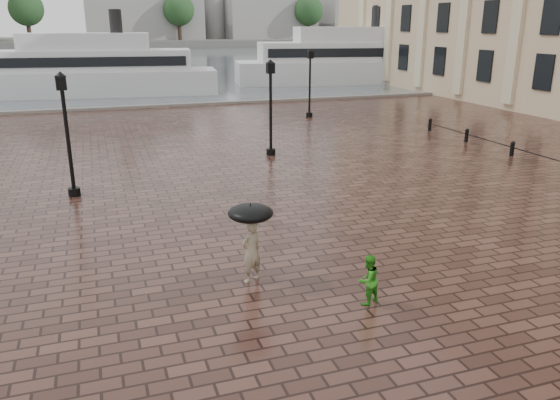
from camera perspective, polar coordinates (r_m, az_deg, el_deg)
name	(u,v)px	position (r m, az deg, el deg)	size (l,w,h in m)	color
ground	(330,289)	(13.45, 5.25, -9.24)	(300.00, 300.00, 0.00)	#331D17
harbour_water	(119,60)	(103.19, -16.45, 13.86)	(240.00, 240.00, 0.00)	#4C565C
quay_edge	(162,107)	(43.60, -12.18, 9.49)	(80.00, 0.60, 0.30)	slate
far_shore	(106,42)	(171.03, -17.74, 15.44)	(300.00, 60.00, 2.00)	#4C4C47
distant_skyline	(275,12)	(169.46, -0.51, 19.09)	(102.50, 22.00, 33.00)	gray
far_trees	(105,9)	(149.00, -17.77, 18.43)	(188.00, 8.00, 13.50)	#2D2119
street_lamps	(166,102)	(28.85, -11.85, 10.01)	(21.44, 14.44, 4.40)	black
adult_pedestrian	(251,251)	(13.47, -3.02, -5.39)	(0.58, 0.38, 1.59)	gray
child_pedestrian	(368,280)	(12.65, 9.18, -8.23)	(0.58, 0.45, 1.19)	#2E931B
ferry_near	(89,70)	(52.48, -19.35, 12.69)	(22.78, 8.02, 7.31)	silver
ferry_far	(350,60)	(60.71, 7.31, 14.29)	(24.82, 9.77, 7.93)	silver
umbrella	(251,213)	(13.11, -3.10, -1.38)	(1.10, 1.10, 1.11)	black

